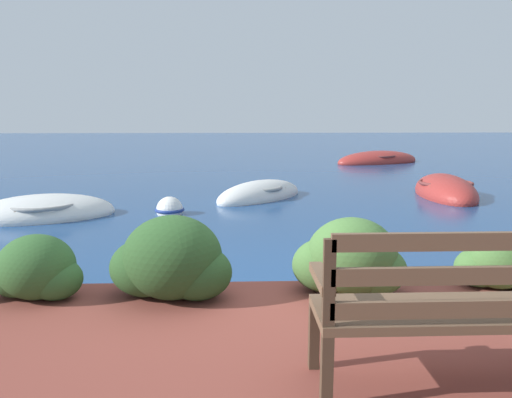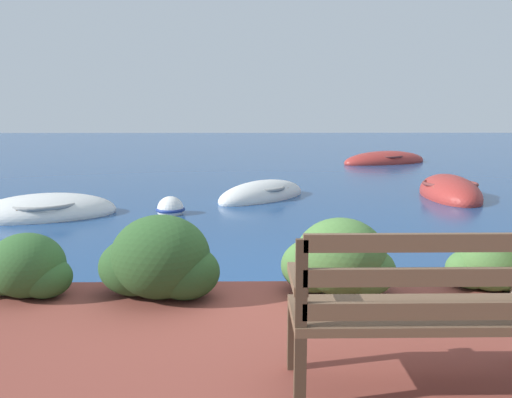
{
  "view_description": "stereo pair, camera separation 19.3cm",
  "coord_description": "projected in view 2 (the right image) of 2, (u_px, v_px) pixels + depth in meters",
  "views": [
    {
      "loc": [
        -0.26,
        -4.31,
        1.72
      ],
      "look_at": [
        0.06,
        3.79,
        0.32
      ],
      "focal_mm": 35.0,
      "sensor_mm": 36.0,
      "label": 1
    },
    {
      "loc": [
        -0.07,
        -4.32,
        1.72
      ],
      "look_at": [
        0.06,
        3.79,
        0.32
      ],
      "focal_mm": 35.0,
      "sensor_mm": 36.0,
      "label": 2
    }
  ],
  "objects": [
    {
      "name": "hedge_clump_right",
      "position": [
        339.0,
        261.0,
        4.17
      ],
      "size": [
        0.95,
        0.68,
        0.65
      ],
      "color": "#426B33",
      "rests_on": "patio_terrace"
    },
    {
      "name": "rowboat_nearest",
      "position": [
        46.0,
        213.0,
        8.44
      ],
      "size": [
        2.63,
        2.02,
        0.67
      ],
      "rotation": [
        0.0,
        0.0,
        3.5
      ],
      "color": "silver",
      "rests_on": "ground_plane"
    },
    {
      "name": "hedge_clump_left",
      "position": [
        26.0,
        269.0,
        4.12
      ],
      "size": [
        0.78,
        0.56,
        0.53
      ],
      "color": "#2D5628",
      "rests_on": "patio_terrace"
    },
    {
      "name": "ground_plane",
      "position": [
        256.0,
        304.0,
        4.55
      ],
      "size": [
        80.0,
        80.0,
        0.0
      ],
      "color": "navy"
    },
    {
      "name": "hedge_clump_centre",
      "position": [
        159.0,
        262.0,
        4.09
      ],
      "size": [
        1.01,
        0.73,
        0.69
      ],
      "color": "#284C23",
      "rests_on": "patio_terrace"
    },
    {
      "name": "rowboat_mid",
      "position": [
        262.0,
        196.0,
        10.18
      ],
      "size": [
        2.26,
        2.33,
        0.65
      ],
      "rotation": [
        0.0,
        0.0,
        0.82
      ],
      "color": "silver",
      "rests_on": "ground_plane"
    },
    {
      "name": "mooring_buoy",
      "position": [
        170.0,
        209.0,
        8.61
      ],
      "size": [
        0.51,
        0.51,
        0.46
      ],
      "color": "white",
      "rests_on": "ground_plane"
    },
    {
      "name": "rowboat_outer",
      "position": [
        385.0,
        161.0,
        17.34
      ],
      "size": [
        3.49,
        2.4,
        0.74
      ],
      "rotation": [
        0.0,
        0.0,
        0.41
      ],
      "color": "#9E2D28",
      "rests_on": "ground_plane"
    },
    {
      "name": "park_bench",
      "position": [
        427.0,
        307.0,
        2.65
      ],
      "size": [
        1.45,
        0.48,
        0.93
      ],
      "rotation": [
        0.0,
        0.0,
        -0.14
      ],
      "color": "#433123",
      "rests_on": "patio_terrace"
    },
    {
      "name": "rowboat_far",
      "position": [
        449.0,
        193.0,
        10.39
      ],
      "size": [
        1.4,
        2.7,
        0.79
      ],
      "rotation": [
        0.0,
        0.0,
        4.59
      ],
      "color": "#9E2D28",
      "rests_on": "ground_plane"
    },
    {
      "name": "hedge_clump_far_right",
      "position": [
        490.0,
        266.0,
        4.27
      ],
      "size": [
        0.71,
        0.51,
        0.48
      ],
      "color": "#426B33",
      "rests_on": "patio_terrace"
    }
  ]
}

